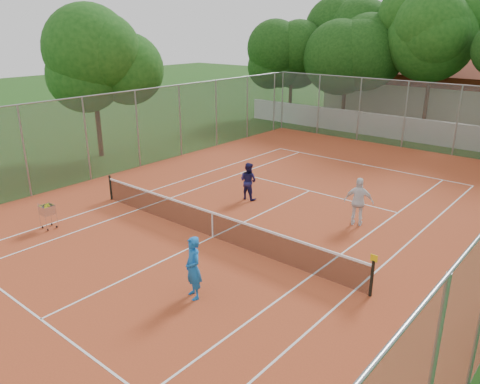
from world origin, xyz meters
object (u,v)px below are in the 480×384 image
Objects in this scene: tennis_net at (212,224)px; player_near at (193,268)px; player_far_right at (359,202)px; clubhouse at (438,89)px; ball_hopper at (48,216)px; player_far_left at (248,181)px.

player_near reaches higher than tennis_net.
tennis_net is at bearing 148.24° from player_near.
player_far_right is (1.15, 7.42, 0.03)m from player_near.
tennis_net is 0.72× the size of clubhouse.
ball_hopper is (-3.13, -32.29, -1.69)m from clubhouse.
player_near is 7.91m from player_far_left.
player_far_left reaches higher than tennis_net.
player_far_right is 1.86× the size of ball_hopper.
player_far_right is at bearing 51.52° from tennis_net.
player_near is (2.25, -3.15, 0.40)m from tennis_net.
ball_hopper is (-7.37, -0.15, -0.40)m from player_near.
player_far_left is 1.64× the size of ball_hopper.
tennis_net is 6.66× the size of player_near.
player_far_right is at bearing 25.54° from ball_hopper.
player_near reaches higher than ball_hopper.
player_near is (4.25, -32.15, -1.29)m from clubhouse.
clubhouse is (-2.00, 29.00, 1.69)m from tennis_net.
tennis_net is 6.47× the size of player_far_right.
player_near is at bearing 60.81° from player_far_right.
clubhouse is 16.65× the size of ball_hopper.
player_near is 7.38m from ball_hopper.
player_near is at bearing -82.48° from clubhouse.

